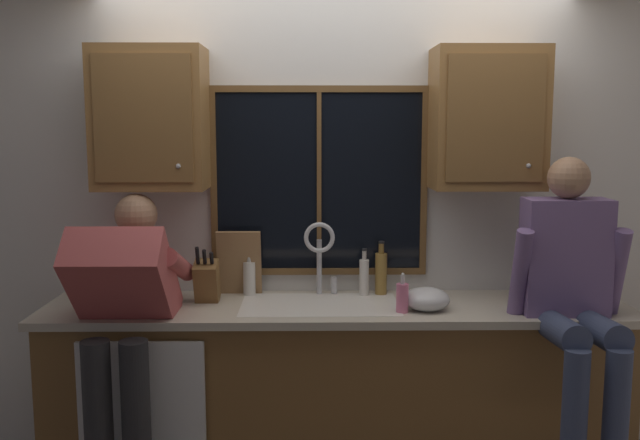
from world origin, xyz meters
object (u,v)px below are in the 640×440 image
knife_block (207,282)px  cutting_board (239,263)px  bottle_amber_small (381,272)px  bottle_green_glass (249,277)px  soap_dispenser (402,297)px  bottle_tall_clear (364,276)px  person_standing (124,318)px  mixing_bowl (426,299)px  person_sitting_on_counter (572,281)px

knife_block → cutting_board: bearing=45.8°
knife_block → bottle_amber_small: bearing=9.8°
bottle_green_glass → bottle_amber_small: size_ratio=0.81×
soap_dispenser → bottle_tall_clear: 0.37m
soap_dispenser → cutting_board: bearing=156.5°
bottle_green_glass → bottle_tall_clear: size_ratio=0.93×
person_standing → cutting_board: 0.71m
person_standing → mixing_bowl: bearing=7.4°
bottle_green_glass → soap_dispenser: bearing=-24.7°
person_standing → cutting_board: bearing=45.4°
person_sitting_on_counter → bottle_green_glass: 1.63m
person_sitting_on_counter → knife_block: bearing=169.5°
cutting_board → bottle_amber_small: cutting_board is taller
bottle_green_glass → bottle_tall_clear: bottle_tall_clear is taller
knife_block → cutting_board: size_ratio=0.90×
person_sitting_on_counter → knife_block: person_sitting_on_counter is taller
person_sitting_on_counter → bottle_tall_clear: 1.05m
mixing_bowl → knife_block: bearing=172.2°
bottle_green_glass → person_sitting_on_counter: bearing=-17.1°
cutting_board → mixing_bowl: size_ratio=1.55×
soap_dispenser → person_sitting_on_counter: bearing=-8.9°
person_sitting_on_counter → bottle_amber_small: 0.98m
person_sitting_on_counter → soap_dispenser: person_sitting_on_counter is taller
person_sitting_on_counter → knife_block: (-1.76, 0.33, -0.08)m
cutting_board → bottle_amber_small: bearing=0.1°
cutting_board → person_standing: bearing=-134.6°
mixing_bowl → bottle_green_glass: bottle_green_glass is taller
cutting_board → person_sitting_on_counter: bearing=-16.7°
person_standing → bottle_tall_clear: size_ratio=5.82×
person_sitting_on_counter → bottle_tall_clear: bearing=154.0°
person_standing → bottle_amber_small: (1.25, 0.50, 0.10)m
mixing_bowl → soap_dispenser: (-0.13, -0.05, 0.02)m
knife_block → bottle_amber_small: size_ratio=1.10×
knife_block → bottle_tall_clear: size_ratio=1.26×
person_standing → bottle_green_glass: size_ratio=6.28×
bottle_tall_clear → cutting_board: bearing=177.9°
person_standing → bottle_green_glass: (0.54, 0.49, 0.08)m
knife_block → bottle_green_glass: (0.21, 0.15, -0.01)m
person_standing → cutting_board: person_standing is taller
bottle_tall_clear → soap_dispenser: bearing=-64.4°
person_standing → knife_block: bearing=45.1°
cutting_board → bottle_amber_small: size_ratio=1.22×
soap_dispenser → bottle_amber_small: bearing=100.7°
person_standing → bottle_tall_clear: person_standing is taller
cutting_board → bottle_green_glass: size_ratio=1.50×
person_standing → cutting_board: size_ratio=4.17×
person_standing → mixing_bowl: person_standing is taller
knife_block → cutting_board: cutting_board is taller
mixing_bowl → bottle_amber_small: bottle_amber_small is taller
soap_dispenser → person_standing: bearing=-174.2°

